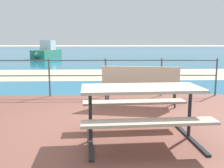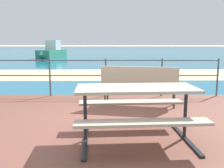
# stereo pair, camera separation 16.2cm
# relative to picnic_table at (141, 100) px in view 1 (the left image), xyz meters

# --- Properties ---
(ground_plane) EXTENTS (240.00, 240.00, 0.00)m
(ground_plane) POSITION_rel_picnic_table_xyz_m (-0.51, 0.61, -0.65)
(ground_plane) COLOR beige
(patio_paving) EXTENTS (6.40, 5.20, 0.06)m
(patio_paving) POSITION_rel_picnic_table_xyz_m (-0.51, 0.61, -0.62)
(patio_paving) COLOR brown
(patio_paving) RESTS_ON ground
(sea_water) EXTENTS (90.00, 90.00, 0.01)m
(sea_water) POSITION_rel_picnic_table_xyz_m (-0.51, 40.61, -0.64)
(sea_water) COLOR #196B8E
(sea_water) RESTS_ON ground
(beach_strip) EXTENTS (54.07, 5.15, 0.01)m
(beach_strip) POSITION_rel_picnic_table_xyz_m (-0.51, 8.10, -0.64)
(beach_strip) COLOR beige
(beach_strip) RESTS_ON ground
(picnic_table) EXTENTS (1.79, 1.45, 0.78)m
(picnic_table) POSITION_rel_picnic_table_xyz_m (0.00, 0.00, 0.00)
(picnic_table) COLOR tan
(picnic_table) RESTS_ON patio_paving
(park_bench) EXTENTS (1.73, 0.71, 0.90)m
(park_bench) POSITION_rel_picnic_table_xyz_m (0.26, 1.97, -0.06)
(park_bench) COLOR #BCAD93
(park_bench) RESTS_ON patio_paving
(railing_fence) EXTENTS (5.94, 0.04, 1.00)m
(railing_fence) POSITION_rel_picnic_table_xyz_m (-0.51, 3.06, 0.05)
(railing_fence) COLOR #4C5156
(railing_fence) RESTS_ON patio_paving
(boat_near) EXTENTS (2.18, 4.36, 1.66)m
(boat_near) POSITION_rel_picnic_table_xyz_m (-5.98, 20.21, -0.09)
(boat_near) COLOR #338466
(boat_near) RESTS_ON sea_water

